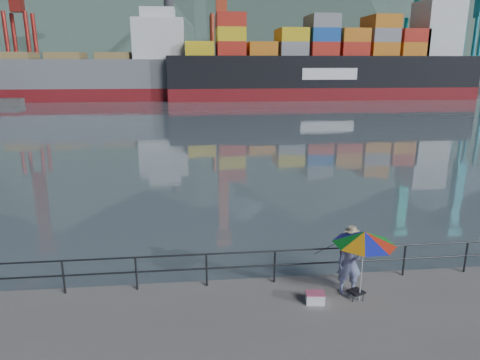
# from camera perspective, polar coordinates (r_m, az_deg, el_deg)

# --- Properties ---
(harbor_water) EXTENTS (500.00, 280.00, 0.00)m
(harbor_water) POSITION_cam_1_polar(r_m,az_deg,el_deg) (139.73, -5.78, 12.62)
(harbor_water) COLOR slate
(harbor_water) RESTS_ON ground
(far_dock) EXTENTS (200.00, 40.00, 0.40)m
(far_dock) POSITION_cam_1_polar(r_m,az_deg,el_deg) (103.39, 0.10, 11.79)
(far_dock) COLOR #514F4C
(far_dock) RESTS_ON ground
(guardrail) EXTENTS (22.00, 0.06, 1.03)m
(guardrail) POSITION_cam_1_polar(r_m,az_deg,el_deg) (12.73, 0.12, -11.62)
(guardrail) COLOR #2D3033
(guardrail) RESTS_ON ground
(mountains) EXTENTS (600.00, 332.80, 80.00)m
(mountains) POSITION_cam_1_polar(r_m,az_deg,el_deg) (222.93, 4.61, 22.77)
(mountains) COLOR #385147
(mountains) RESTS_ON ground
(port_cranes) EXTENTS (116.00, 28.00, 38.40)m
(port_cranes) POSITION_cam_1_polar(r_m,az_deg,el_deg) (99.46, 13.67, 20.48)
(port_cranes) COLOR red
(port_cranes) RESTS_ON ground
(container_stacks) EXTENTS (58.00, 8.40, 7.80)m
(container_stacks) POSITION_cam_1_polar(r_m,az_deg,el_deg) (108.82, 11.86, 12.96)
(container_stacks) COLOR #194CA5
(container_stacks) RESTS_ON ground
(fisherman) EXTENTS (0.75, 0.57, 1.84)m
(fisherman) POSITION_cam_1_polar(r_m,az_deg,el_deg) (12.50, 14.42, -10.64)
(fisherman) COLOR navy
(fisherman) RESTS_ON ground
(beach_umbrella) EXTENTS (2.13, 2.13, 2.03)m
(beach_umbrella) POSITION_cam_1_polar(r_m,az_deg,el_deg) (11.79, 16.25, -7.41)
(beach_umbrella) COLOR white
(beach_umbrella) RESTS_ON ground
(folding_stool) EXTENTS (0.48, 0.48, 0.24)m
(folding_stool) POSITION_cam_1_polar(r_m,az_deg,el_deg) (12.61, 15.22, -14.52)
(folding_stool) COLOR black
(folding_stool) RESTS_ON ground
(cooler_bag) EXTENTS (0.53, 0.39, 0.28)m
(cooler_bag) POSITION_cam_1_polar(r_m,az_deg,el_deg) (12.18, 9.98, -15.27)
(cooler_bag) COLOR white
(cooler_bag) RESTS_ON ground
(fishing_rod) EXTENTS (0.31, 1.81, 1.29)m
(fishing_rod) POSITION_cam_1_polar(r_m,az_deg,el_deg) (13.76, 11.43, -12.21)
(fishing_rod) COLOR black
(fishing_rod) RESTS_ON ground
(bulk_carrier) EXTENTS (50.15, 8.68, 14.50)m
(bulk_carrier) POSITION_cam_1_polar(r_m,az_deg,el_deg) (84.93, -20.26, 12.92)
(bulk_carrier) COLOR maroon
(bulk_carrier) RESTS_ON ground
(container_ship) EXTENTS (57.34, 9.56, 18.10)m
(container_ship) POSITION_cam_1_polar(r_m,az_deg,el_deg) (84.87, 12.03, 14.66)
(container_ship) COLOR maroon
(container_ship) RESTS_ON ground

